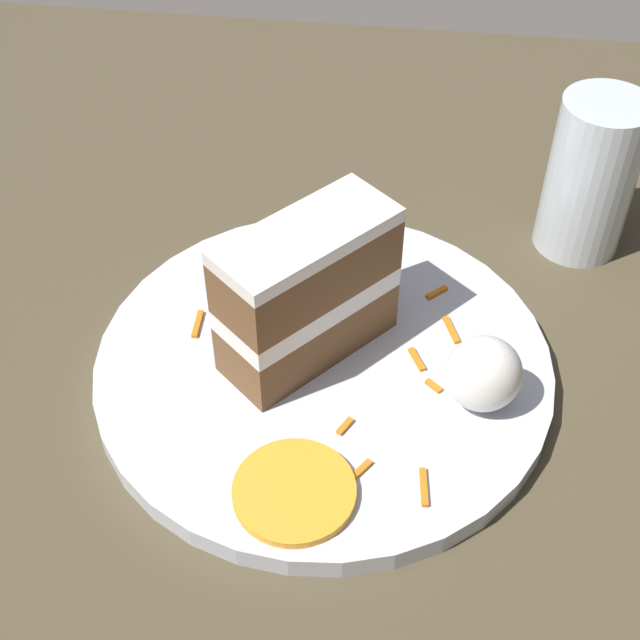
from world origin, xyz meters
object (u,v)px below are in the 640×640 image
object	(u,v)px
orange_garnish	(290,491)
drinking_glass	(585,186)
cake_slice	(304,291)
plate	(320,365)
cream_dollop	(480,374)

from	to	relation	value
orange_garnish	drinking_glass	xyz separation A→B (m)	(0.18, 0.28, 0.04)
cake_slice	orange_garnish	bearing A→B (deg)	-44.45
drinking_glass	plate	bearing A→B (deg)	-137.34
orange_garnish	drinking_glass	distance (m)	0.34
orange_garnish	plate	bearing A→B (deg)	88.41
cake_slice	drinking_glass	size ratio (longest dim) A/B	0.97
plate	orange_garnish	xyz separation A→B (m)	(-0.00, -0.11, 0.01)
orange_garnish	cream_dollop	bearing A→B (deg)	38.67
cake_slice	cream_dollop	xyz separation A→B (m)	(0.12, -0.03, -0.02)
plate	drinking_glass	world-z (taller)	drinking_glass
plate	cake_slice	distance (m)	0.06
plate	cake_slice	bearing A→B (deg)	142.12
cream_dollop	drinking_glass	bearing A→B (deg)	68.11
cake_slice	cream_dollop	size ratio (longest dim) A/B	2.29
cream_dollop	drinking_glass	xyz separation A→B (m)	(0.08, 0.19, 0.01)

